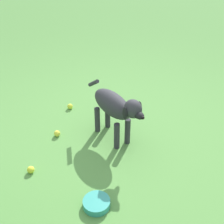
# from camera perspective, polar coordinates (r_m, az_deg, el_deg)

# --- Properties ---
(ground) EXTENTS (14.00, 14.00, 0.00)m
(ground) POSITION_cam_1_polar(r_m,az_deg,el_deg) (3.18, 1.48, -3.90)
(ground) COLOR #548C42
(dog) EXTENTS (0.83, 0.43, 0.60)m
(dog) POSITION_cam_1_polar(r_m,az_deg,el_deg) (2.86, 0.61, 1.01)
(dog) COLOR #2D2D33
(dog) RESTS_ON ground
(tennis_ball_0) EXTENTS (0.07, 0.07, 0.07)m
(tennis_ball_0) POSITION_cam_1_polar(r_m,az_deg,el_deg) (3.58, -8.14, 1.09)
(tennis_ball_0) COLOR #CCDB37
(tennis_ball_0) RESTS_ON ground
(tennis_ball_1) EXTENTS (0.07, 0.07, 0.07)m
(tennis_ball_1) POSITION_cam_1_polar(r_m,az_deg,el_deg) (3.16, -10.62, -4.11)
(tennis_ball_1) COLOR #D6D53D
(tennis_ball_1) RESTS_ON ground
(tennis_ball_2) EXTENTS (0.07, 0.07, 0.07)m
(tennis_ball_2) POSITION_cam_1_polar(r_m,az_deg,el_deg) (2.79, -15.49, -10.73)
(tennis_ball_2) COLOR #D2DB36
(tennis_ball_2) RESTS_ON ground
(water_bowl) EXTENTS (0.22, 0.22, 0.06)m
(water_bowl) POSITION_cam_1_polar(r_m,az_deg,el_deg) (2.45, -3.03, -17.28)
(water_bowl) COLOR teal
(water_bowl) RESTS_ON ground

